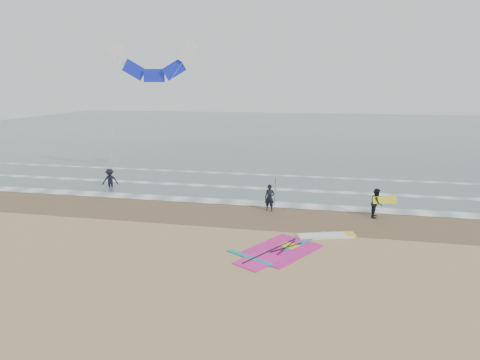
% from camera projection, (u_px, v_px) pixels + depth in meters
% --- Properties ---
extents(ground, '(120.00, 120.00, 0.00)m').
position_uv_depth(ground, '(253.00, 258.00, 18.07)').
color(ground, tan).
rests_on(ground, ground).
extents(sea_water, '(120.00, 80.00, 0.02)m').
position_uv_depth(sea_water, '(310.00, 132.00, 63.85)').
color(sea_water, '#47605E').
rests_on(sea_water, ground).
extents(wet_sand_band, '(120.00, 5.00, 0.01)m').
position_uv_depth(wet_sand_band, '(272.00, 216.00, 23.79)').
color(wet_sand_band, brown).
rests_on(wet_sand_band, ground).
extents(foam_waterline, '(120.00, 9.15, 0.02)m').
position_uv_depth(foam_waterline, '(281.00, 195.00, 28.02)').
color(foam_waterline, white).
rests_on(foam_waterline, ground).
extents(windsurf_rig, '(5.69, 5.39, 0.14)m').
position_uv_depth(windsurf_rig, '(295.00, 246.00, 19.31)').
color(windsurf_rig, white).
rests_on(windsurf_rig, ground).
extents(person_standing, '(0.62, 0.45, 1.57)m').
position_uv_depth(person_standing, '(270.00, 198.00, 24.53)').
color(person_standing, black).
rests_on(person_standing, ground).
extents(person_walking, '(0.74, 0.88, 1.61)m').
position_uv_depth(person_walking, '(377.00, 203.00, 23.41)').
color(person_walking, black).
rests_on(person_walking, ground).
extents(person_wading, '(1.24, 0.93, 1.70)m').
position_uv_depth(person_wading, '(110.00, 176.00, 30.04)').
color(person_wading, black).
rests_on(person_wading, ground).
extents(held_pole, '(0.17, 0.86, 1.82)m').
position_uv_depth(held_pole, '(275.00, 192.00, 24.39)').
color(held_pole, black).
rests_on(held_pole, ground).
extents(carried_kiteboard, '(1.30, 0.51, 0.39)m').
position_uv_depth(carried_kiteboard, '(385.00, 200.00, 23.19)').
color(carried_kiteboard, yellow).
rests_on(carried_kiteboard, ground).
extents(surf_kite, '(6.87, 3.06, 9.04)m').
position_uv_depth(surf_kite, '(153.00, 65.00, 30.57)').
color(surf_kite, white).
rests_on(surf_kite, ground).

